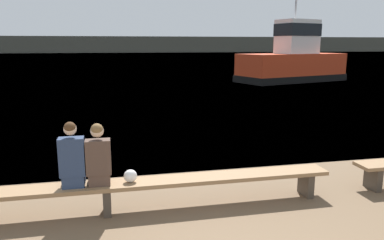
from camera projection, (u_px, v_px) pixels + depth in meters
name	position (u px, v px, depth m)	size (l,w,h in m)	color
water_surface	(113.00, 52.00, 122.76)	(240.00, 240.00, 0.00)	teal
far_shoreline	(113.00, 44.00, 119.90)	(600.00, 12.00, 4.95)	#4C4C42
bench_main	(107.00, 189.00, 5.95)	(7.57, 0.45, 0.49)	#8E6B47
person_left	(72.00, 159.00, 5.74)	(0.38, 0.40, 1.04)	navy
person_right	(98.00, 158.00, 5.83)	(0.38, 0.40, 0.99)	#4C382D
shopping_bag	(130.00, 176.00, 5.99)	(0.21, 0.17, 0.21)	white
tugboat_red	(293.00, 62.00, 27.14)	(8.67, 5.40, 7.79)	red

